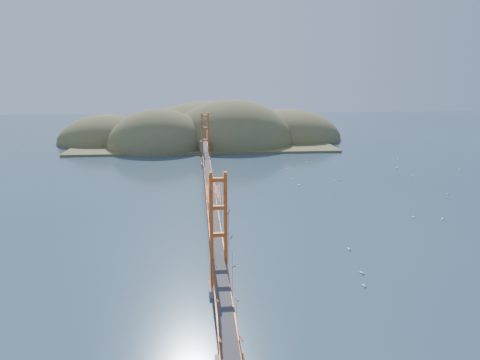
{
  "coord_description": "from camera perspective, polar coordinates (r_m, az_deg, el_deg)",
  "views": [
    {
      "loc": [
        -1.81,
        -70.77,
        20.59
      ],
      "look_at": [
        4.76,
        0.0,
        3.81
      ],
      "focal_mm": 35.0,
      "sensor_mm": 36.0,
      "label": 1
    }
  ],
  "objects": [
    {
      "name": "sailboat_4",
      "position": [
        99.53,
        20.3,
        0.6
      ],
      "size": [
        0.6,
        0.63,
        0.71
      ],
      "color": "white",
      "rests_on": "ground"
    },
    {
      "name": "sailboat_15",
      "position": [
        112.35,
        13.95,
        2.4
      ],
      "size": [
        0.44,
        0.54,
        0.63
      ],
      "color": "white",
      "rests_on": "ground"
    },
    {
      "name": "sailboat_1",
      "position": [
        90.89,
        11.51,
        0.0
      ],
      "size": [
        0.48,
        0.52,
        0.58
      ],
      "color": "white",
      "rests_on": "ground"
    },
    {
      "name": "bridge",
      "position": [
        72.27,
        -3.78,
        2.42
      ],
      "size": [
        2.2,
        94.4,
        12.0
      ],
      "color": "gray",
      "rests_on": "ground"
    },
    {
      "name": "sailboat_10",
      "position": [
        48.3,
        14.89,
        -12.25
      ],
      "size": [
        0.51,
        0.51,
        0.57
      ],
      "color": "white",
      "rests_on": "ground"
    },
    {
      "name": "sailboat_extra_1",
      "position": [
        106.02,
        18.58,
        1.47
      ],
      "size": [
        0.69,
        0.69,
        0.73
      ],
      "color": "white",
      "rests_on": "ground"
    },
    {
      "name": "sailboat_13",
      "position": [
        71.42,
        20.37,
        -4.2
      ],
      "size": [
        0.63,
        0.55,
        0.72
      ],
      "color": "white",
      "rests_on": "ground"
    },
    {
      "name": "sailboat_14",
      "position": [
        72.17,
        23.41,
        -4.3
      ],
      "size": [
        0.6,
        0.6,
        0.67
      ],
      "color": "white",
      "rests_on": "ground"
    },
    {
      "name": "sailboat_extra_0",
      "position": [
        99.6,
        5.81,
        1.37
      ],
      "size": [
        0.65,
        0.65,
        0.68
      ],
      "color": "white",
      "rests_on": "ground"
    },
    {
      "name": "sailboat_7",
      "position": [
        91.36,
        12.07,
        0.04
      ],
      "size": [
        0.5,
        0.5,
        0.55
      ],
      "color": "white",
      "rests_on": "ground"
    },
    {
      "name": "far_headlands",
      "position": [
        140.86,
        -3.62,
        4.85
      ],
      "size": [
        84.0,
        58.0,
        25.0
      ],
      "color": "brown",
      "rests_on": "ground"
    },
    {
      "name": "sailboat_0",
      "position": [
        56.98,
        13.14,
        -8.11
      ],
      "size": [
        0.47,
        0.58,
        0.68
      ],
      "color": "white",
      "rests_on": "ground"
    },
    {
      "name": "sailboat_9",
      "position": [
        109.3,
        25.16,
        1.22
      ],
      "size": [
        0.48,
        0.51,
        0.57
      ],
      "color": "white",
      "rests_on": "ground"
    },
    {
      "name": "sailboat_8",
      "position": [
        106.98,
        11.62,
        1.99
      ],
      "size": [
        0.54,
        0.52,
        0.61
      ],
      "color": "white",
      "rests_on": "ground"
    },
    {
      "name": "sailboat_17",
      "position": [
        115.75,
        18.65,
        2.4
      ],
      "size": [
        0.5,
        0.49,
        0.56
      ],
      "color": "white",
      "rests_on": "ground"
    },
    {
      "name": "ground",
      "position": [
        73.73,
        -3.69,
        -2.96
      ],
      "size": [
        320.0,
        320.0,
        0.0
      ],
      "primitive_type": "plane",
      "color": "#2D465A",
      "rests_on": "ground"
    },
    {
      "name": "sailboat_5",
      "position": [
        86.98,
        23.95,
        -1.48
      ],
      "size": [
        0.45,
        0.55,
        0.65
      ],
      "color": "white",
      "rests_on": "ground"
    },
    {
      "name": "sailboat_3",
      "position": [
        90.6,
        6.36,
        0.15
      ],
      "size": [
        0.56,
        0.56,
        0.63
      ],
      "color": "white",
      "rests_on": "ground"
    },
    {
      "name": "sailboat_6",
      "position": [
        51.02,
        14.65,
        -10.8
      ],
      "size": [
        0.6,
        0.6,
        0.64
      ],
      "color": "white",
      "rests_on": "ground"
    },
    {
      "name": "sailboat_16",
      "position": [
        86.13,
        7.24,
        -0.55
      ],
      "size": [
        0.69,
        0.69,
        0.74
      ],
      "color": "white",
      "rests_on": "ground"
    },
    {
      "name": "sailboat_12",
      "position": [
        107.82,
        8.14,
        2.22
      ],
      "size": [
        0.65,
        0.58,
        0.74
      ],
      "color": "white",
      "rests_on": "ground"
    }
  ]
}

